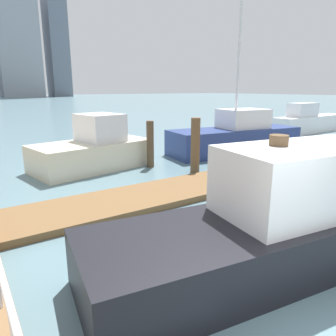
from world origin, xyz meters
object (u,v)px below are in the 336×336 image
object	(u,v)px
moored_boat_2	(309,122)
moored_boat_5	(292,219)
moored_boat_3	(94,150)
moored_boat_0	(236,136)

from	to	relation	value
moored_boat_2	moored_boat_5	size ratio (longest dim) A/B	0.95
moored_boat_3	moored_boat_2	bearing A→B (deg)	5.21
moored_boat_3	moored_boat_0	bearing A→B (deg)	-6.79
moored_boat_0	moored_boat_5	bearing A→B (deg)	-129.82
moored_boat_0	moored_boat_5	world-z (taller)	moored_boat_0
moored_boat_0	moored_boat_3	bearing A→B (deg)	173.21
moored_boat_2	moored_boat_3	world-z (taller)	same
moored_boat_0	moored_boat_3	world-z (taller)	moored_boat_0
moored_boat_2	moored_boat_3	xyz separation A→B (m)	(-16.72, -1.52, -0.02)
moored_boat_0	moored_boat_3	distance (m)	7.01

